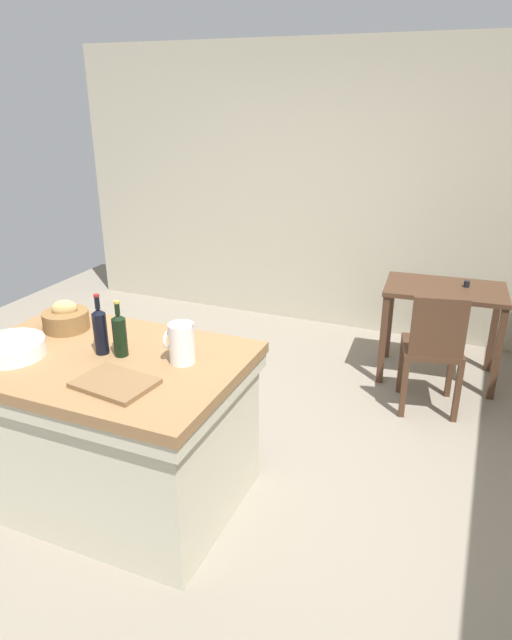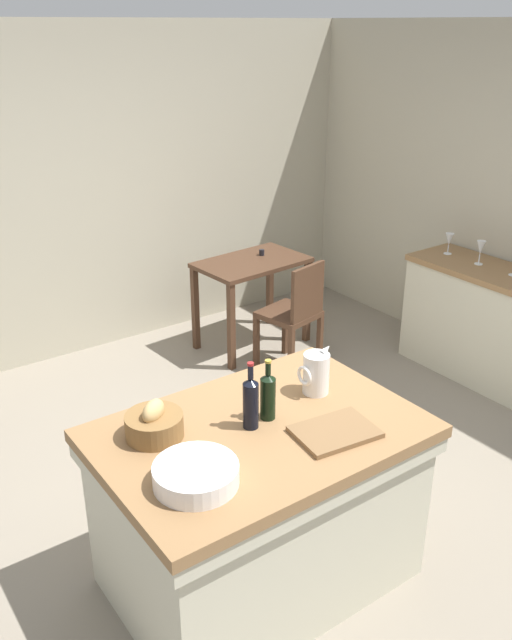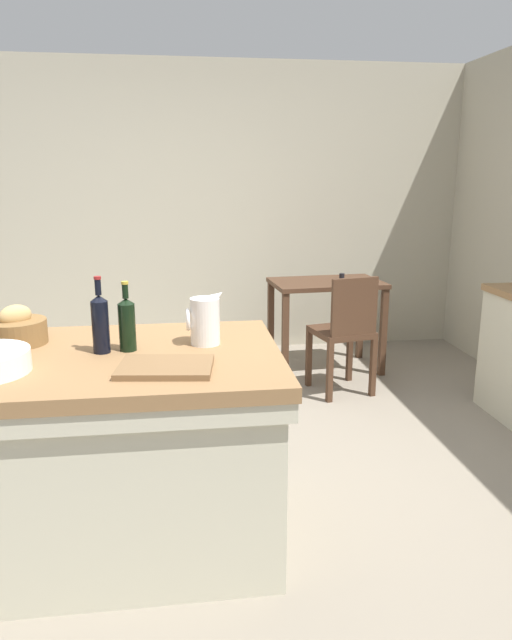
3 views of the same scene
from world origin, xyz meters
The scene contains 10 objects.
ground_plane centered at (0.00, 0.00, 0.00)m, with size 6.76×6.76×0.00m, color gray.
wall_back centered at (0.00, 2.60, 1.30)m, with size 5.32×0.12×2.60m, color #B2AA93.
island_table centered at (-0.41, -0.42, 0.48)m, with size 1.46×1.00×0.88m.
writing_desk centered at (1.11, 1.79, 0.64)m, with size 0.94×0.63×0.82m.
wooden_chair centered at (1.12, 1.22, 0.50)m, with size 0.48×0.48×0.91m.
pitcher centered at (0.01, -0.32, 0.99)m, with size 0.17×0.13×0.25m.
bread_basket centered at (-0.82, -0.20, 0.95)m, with size 0.26×0.26×0.18m.
cutting_board centered at (-0.16, -0.66, 0.90)m, with size 0.36×0.26×0.02m, color brown.
wine_bottle_dark centered at (-0.32, -0.37, 1.01)m, with size 0.07×0.07×0.30m.
wine_bottle_amber centered at (-0.43, -0.39, 1.02)m, with size 0.07×0.07×0.33m.
Camera 3 is at (-0.10, -2.81, 1.62)m, focal length 32.51 mm.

